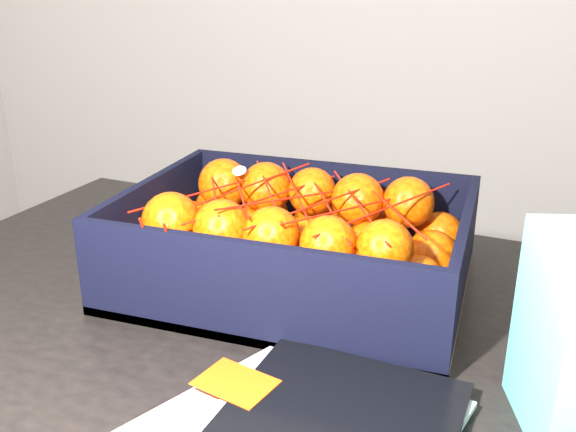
% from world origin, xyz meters
% --- Properties ---
extents(table, '(1.26, 0.90, 0.75)m').
position_xyz_m(table, '(-0.07, 0.35, 0.65)').
color(table, black).
rests_on(table, ground).
extents(produce_crate, '(0.44, 0.33, 0.13)m').
position_xyz_m(produce_crate, '(-0.11, 0.47, 0.79)').
color(produce_crate, olive).
rests_on(produce_crate, table).
extents(clementine_heap, '(0.42, 0.31, 0.13)m').
position_xyz_m(clementine_heap, '(-0.12, 0.47, 0.82)').
color(clementine_heap, '#DA4504').
rests_on(clementine_heap, produce_crate).
extents(mesh_net, '(0.37, 0.29, 0.09)m').
position_xyz_m(mesh_net, '(-0.12, 0.46, 0.87)').
color(mesh_net, red).
rests_on(mesh_net, clementine_heap).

